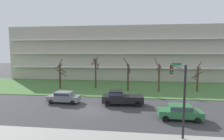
{
  "coord_description": "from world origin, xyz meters",
  "views": [
    {
      "loc": [
        5.08,
        -21.09,
        7.11
      ],
      "look_at": [
        1.81,
        6.0,
        4.3
      ],
      "focal_mm": 29.07,
      "sensor_mm": 36.0,
      "label": 1
    }
  ],
  "objects_px": {
    "tree_far_right": "(197,78)",
    "traffic_signal_mast": "(179,84)",
    "sedan_gray_center_left": "(64,97)",
    "sedan_green_center_right": "(180,111)",
    "tree_center": "(128,76)",
    "tree_right": "(159,76)",
    "tree_left": "(96,71)",
    "tree_far_left": "(60,74)",
    "pickup_black_near_left": "(121,97)"
  },
  "relations": [
    {
      "from": "tree_right",
      "to": "sedan_gray_center_left",
      "type": "relative_size",
      "value": 1.38
    },
    {
      "from": "tree_far_right",
      "to": "pickup_black_near_left",
      "type": "bearing_deg",
      "value": -143.11
    },
    {
      "from": "tree_far_right",
      "to": "sedan_gray_center_left",
      "type": "relative_size",
      "value": 1.19
    },
    {
      "from": "tree_center",
      "to": "pickup_black_near_left",
      "type": "distance_m",
      "value": 8.77
    },
    {
      "from": "tree_left",
      "to": "traffic_signal_mast",
      "type": "distance_m",
      "value": 20.48
    },
    {
      "from": "sedan_green_center_right",
      "to": "traffic_signal_mast",
      "type": "height_order",
      "value": "traffic_signal_mast"
    },
    {
      "from": "tree_far_right",
      "to": "sedan_gray_center_left",
      "type": "height_order",
      "value": "tree_far_right"
    },
    {
      "from": "pickup_black_near_left",
      "to": "traffic_signal_mast",
      "type": "bearing_deg",
      "value": 124.93
    },
    {
      "from": "sedan_gray_center_left",
      "to": "sedan_green_center_right",
      "type": "distance_m",
      "value": 15.09
    },
    {
      "from": "sedan_gray_center_left",
      "to": "traffic_signal_mast",
      "type": "height_order",
      "value": "traffic_signal_mast"
    },
    {
      "from": "tree_far_left",
      "to": "tree_left",
      "type": "distance_m",
      "value": 6.84
    },
    {
      "from": "tree_far_left",
      "to": "sedan_gray_center_left",
      "type": "relative_size",
      "value": 1.28
    },
    {
      "from": "sedan_green_center_right",
      "to": "traffic_signal_mast",
      "type": "distance_m",
      "value": 4.32
    },
    {
      "from": "tree_right",
      "to": "pickup_black_near_left",
      "type": "bearing_deg",
      "value": -125.32
    },
    {
      "from": "tree_left",
      "to": "traffic_signal_mast",
      "type": "height_order",
      "value": "traffic_signal_mast"
    },
    {
      "from": "tree_center",
      "to": "tree_far_right",
      "type": "distance_m",
      "value": 12.24
    },
    {
      "from": "tree_left",
      "to": "traffic_signal_mast",
      "type": "xyz_separation_m",
      "value": [
        11.17,
        -17.15,
        0.83
      ]
    },
    {
      "from": "pickup_black_near_left",
      "to": "sedan_green_center_right",
      "type": "xyz_separation_m",
      "value": [
        6.49,
        -4.49,
        -0.14
      ]
    },
    {
      "from": "tree_right",
      "to": "tree_far_right",
      "type": "distance_m",
      "value": 6.94
    },
    {
      "from": "tree_left",
      "to": "sedan_gray_center_left",
      "type": "bearing_deg",
      "value": -103.32
    },
    {
      "from": "traffic_signal_mast",
      "to": "tree_left",
      "type": "bearing_deg",
      "value": 123.08
    },
    {
      "from": "sedan_gray_center_left",
      "to": "traffic_signal_mast",
      "type": "xyz_separation_m",
      "value": [
        13.54,
        -7.13,
        3.32
      ]
    },
    {
      "from": "tree_far_left",
      "to": "tree_center",
      "type": "relative_size",
      "value": 0.96
    },
    {
      "from": "tree_center",
      "to": "tree_far_right",
      "type": "height_order",
      "value": "tree_center"
    },
    {
      "from": "tree_left",
      "to": "sedan_gray_center_left",
      "type": "height_order",
      "value": "tree_left"
    },
    {
      "from": "tree_right",
      "to": "traffic_signal_mast",
      "type": "xyz_separation_m",
      "value": [
        -0.38,
        -15.6,
        1.36
      ]
    },
    {
      "from": "tree_right",
      "to": "sedan_gray_center_left",
      "type": "distance_m",
      "value": 16.41
    },
    {
      "from": "tree_far_left",
      "to": "tree_left",
      "type": "relative_size",
      "value": 0.94
    },
    {
      "from": "sedan_green_center_right",
      "to": "tree_center",
      "type": "bearing_deg",
      "value": 115.49
    },
    {
      "from": "tree_left",
      "to": "tree_far_right",
      "type": "bearing_deg",
      "value": -1.22
    },
    {
      "from": "tree_far_left",
      "to": "pickup_black_near_left",
      "type": "bearing_deg",
      "value": -37.2
    },
    {
      "from": "tree_right",
      "to": "sedan_green_center_right",
      "type": "height_order",
      "value": "tree_right"
    },
    {
      "from": "sedan_gray_center_left",
      "to": "tree_far_right",
      "type": "bearing_deg",
      "value": -153.76
    },
    {
      "from": "tree_left",
      "to": "traffic_signal_mast",
      "type": "bearing_deg",
      "value": -56.92
    },
    {
      "from": "traffic_signal_mast",
      "to": "tree_center",
      "type": "bearing_deg",
      "value": 107.58
    },
    {
      "from": "tree_right",
      "to": "tree_far_right",
      "type": "height_order",
      "value": "tree_right"
    },
    {
      "from": "tree_far_left",
      "to": "tree_right",
      "type": "xyz_separation_m",
      "value": [
        18.33,
        -0.88,
        0.08
      ]
    },
    {
      "from": "tree_left",
      "to": "pickup_black_near_left",
      "type": "xyz_separation_m",
      "value": [
        5.55,
        -10.03,
        -2.34
      ]
    },
    {
      "from": "tree_center",
      "to": "sedan_green_center_right",
      "type": "relative_size",
      "value": 1.33
    },
    {
      "from": "sedan_gray_center_left",
      "to": "sedan_green_center_right",
      "type": "height_order",
      "value": "same"
    },
    {
      "from": "traffic_signal_mast",
      "to": "tree_far_left",
      "type": "bearing_deg",
      "value": 137.45
    },
    {
      "from": "tree_far_right",
      "to": "traffic_signal_mast",
      "type": "distance_m",
      "value": 18.33
    },
    {
      "from": "tree_left",
      "to": "pickup_black_near_left",
      "type": "height_order",
      "value": "tree_left"
    },
    {
      "from": "sedan_gray_center_left",
      "to": "tree_far_left",
      "type": "bearing_deg",
      "value": -63.36
    },
    {
      "from": "tree_center",
      "to": "sedan_gray_center_left",
      "type": "xyz_separation_m",
      "value": [
        -8.57,
        -8.56,
        -1.86
      ]
    },
    {
      "from": "tree_right",
      "to": "sedan_green_center_right",
      "type": "distance_m",
      "value": 13.12
    },
    {
      "from": "tree_far_left",
      "to": "tree_far_right",
      "type": "xyz_separation_m",
      "value": [
        25.17,
        0.28,
        -0.29
      ]
    },
    {
      "from": "tree_center",
      "to": "traffic_signal_mast",
      "type": "height_order",
      "value": "traffic_signal_mast"
    },
    {
      "from": "tree_far_left",
      "to": "traffic_signal_mast",
      "type": "distance_m",
      "value": 24.41
    },
    {
      "from": "pickup_black_near_left",
      "to": "tree_right",
      "type": "bearing_deg",
      "value": -128.7
    }
  ]
}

